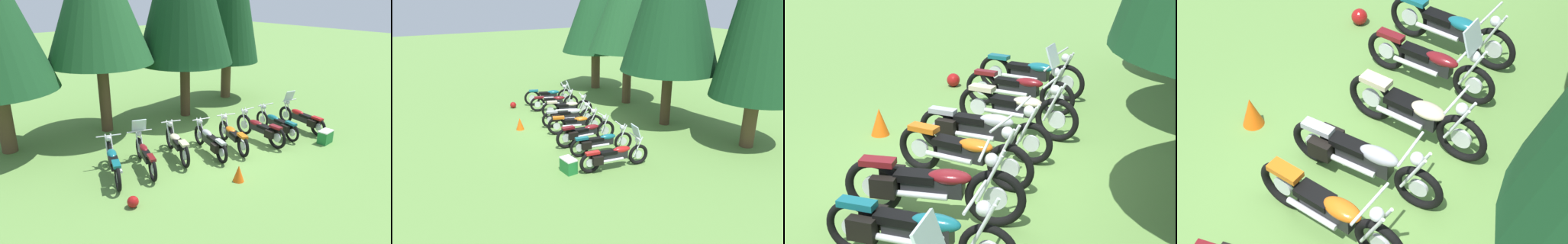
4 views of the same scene
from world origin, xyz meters
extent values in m
plane|color=#608C42|center=(0.00, 0.00, 0.00)|extent=(80.00, 80.00, 0.00)
torus|color=black|center=(-3.38, 1.23, 0.38)|extent=(0.35, 0.75, 0.76)
cylinder|color=silver|center=(-3.38, 1.23, 0.38)|extent=(0.15, 0.30, 0.30)
torus|color=black|center=(-3.92, -0.27, 0.38)|extent=(0.35, 0.75, 0.76)
cylinder|color=silver|center=(-3.92, -0.27, 0.38)|extent=(0.15, 0.30, 0.30)
cube|color=black|center=(-3.65, 0.48, 0.49)|extent=(0.47, 0.82, 0.24)
ellipsoid|color=#14606B|center=(-3.58, 0.69, 0.63)|extent=(0.45, 0.62, 0.18)
cube|color=black|center=(-3.73, 0.27, 0.60)|extent=(0.42, 0.58, 0.10)
cube|color=#14606B|center=(-3.90, -0.20, 0.74)|extent=(0.34, 0.48, 0.08)
cylinder|color=silver|center=(-3.47, 1.20, 0.68)|extent=(0.16, 0.33, 0.65)
cylinder|color=silver|center=(-3.32, 1.15, 0.68)|extent=(0.16, 0.33, 0.65)
cylinder|color=silver|center=(-3.42, 1.10, 1.02)|extent=(0.70, 0.28, 0.04)
sphere|color=silver|center=(-3.39, 1.19, 0.90)|extent=(0.22, 0.22, 0.17)
cylinder|color=silver|center=(-3.58, 0.27, 0.40)|extent=(0.35, 0.77, 0.08)
torus|color=black|center=(-2.44, 1.06, 0.35)|extent=(0.31, 0.69, 0.69)
cylinder|color=silver|center=(-2.44, 1.06, 0.35)|extent=(0.13, 0.27, 0.27)
torus|color=black|center=(-2.92, -0.43, 0.35)|extent=(0.31, 0.69, 0.69)
cylinder|color=silver|center=(-2.92, -0.43, 0.35)|extent=(0.13, 0.27, 0.27)
cube|color=black|center=(-2.68, 0.31, 0.45)|extent=(0.41, 0.79, 0.23)
ellipsoid|color=maroon|center=(-2.61, 0.52, 0.59)|extent=(0.38, 0.59, 0.18)
cube|color=black|center=(-2.75, 0.11, 0.56)|extent=(0.35, 0.55, 0.10)
cube|color=maroon|center=(-2.90, -0.35, 0.67)|extent=(0.29, 0.47, 0.08)
cylinder|color=silver|center=(-2.52, 1.02, 0.64)|extent=(0.15, 0.33, 0.65)
cylinder|color=silver|center=(-2.39, 0.98, 0.64)|extent=(0.15, 0.33, 0.65)
cylinder|color=silver|center=(-2.48, 0.92, 0.98)|extent=(0.75, 0.27, 0.04)
sphere|color=silver|center=(-2.45, 1.01, 0.86)|extent=(0.21, 0.21, 0.17)
cylinder|color=silver|center=(-2.63, 0.12, 0.37)|extent=(0.31, 0.76, 0.08)
cube|color=silver|center=(-2.48, 0.94, 1.16)|extent=(0.47, 0.28, 0.39)
torus|color=black|center=(-1.24, 1.06, 0.38)|extent=(0.35, 0.76, 0.76)
cylinder|color=silver|center=(-1.24, 1.06, 0.38)|extent=(0.14, 0.30, 0.30)
torus|color=black|center=(-1.72, -0.34, 0.38)|extent=(0.35, 0.76, 0.76)
cylinder|color=silver|center=(-1.72, -0.34, 0.38)|extent=(0.14, 0.30, 0.30)
cube|color=black|center=(-1.48, 0.36, 0.48)|extent=(0.46, 0.77, 0.22)
ellipsoid|color=beige|center=(-1.41, 0.55, 0.61)|extent=(0.45, 0.59, 0.17)
cube|color=black|center=(-1.54, 0.17, 0.58)|extent=(0.42, 0.55, 0.10)
cube|color=beige|center=(-1.69, -0.26, 0.74)|extent=(0.35, 0.49, 0.08)
cylinder|color=silver|center=(-1.34, 1.03, 0.68)|extent=(0.15, 0.33, 0.65)
cylinder|color=silver|center=(-1.17, 0.97, 0.68)|extent=(0.15, 0.33, 0.65)
cylinder|color=silver|center=(-1.28, 0.93, 1.02)|extent=(0.63, 0.25, 0.04)
sphere|color=silver|center=(-1.25, 1.01, 0.90)|extent=(0.22, 0.22, 0.17)
cylinder|color=silver|center=(-1.39, 0.16, 0.40)|extent=(0.31, 0.72, 0.08)
torus|color=black|center=(-0.27, 0.68, 0.34)|extent=(0.27, 0.69, 0.68)
cylinder|color=silver|center=(-0.27, 0.68, 0.34)|extent=(0.11, 0.27, 0.26)
torus|color=black|center=(-0.67, -0.84, 0.34)|extent=(0.27, 0.69, 0.68)
cylinder|color=silver|center=(-0.67, -0.84, 0.34)|extent=(0.11, 0.27, 0.26)
cube|color=black|center=(-0.47, -0.08, 0.46)|extent=(0.37, 0.80, 0.27)
ellipsoid|color=#9EA0A8|center=(-0.41, 0.13, 0.62)|extent=(0.36, 0.59, 0.21)
cube|color=black|center=(-0.52, -0.29, 0.59)|extent=(0.34, 0.56, 0.10)
cube|color=#9EA0A8|center=(-0.65, -0.76, 0.66)|extent=(0.27, 0.47, 0.08)
cylinder|color=silver|center=(-0.35, 0.64, 0.64)|extent=(0.13, 0.34, 0.65)
cylinder|color=silver|center=(-0.22, 0.61, 0.64)|extent=(0.13, 0.34, 0.65)
cylinder|color=silver|center=(-0.31, 0.55, 0.98)|extent=(0.63, 0.20, 0.04)
sphere|color=silver|center=(-0.28, 0.63, 0.86)|extent=(0.21, 0.21, 0.17)
cylinder|color=silver|center=(-0.40, -0.27, 0.36)|extent=(0.27, 0.77, 0.08)
cube|color=black|center=(-0.76, -0.61, 0.44)|extent=(0.22, 0.35, 0.26)
cube|color=black|center=(-0.48, -0.68, 0.44)|extent=(0.22, 0.35, 0.26)
torus|color=black|center=(0.66, 0.44, 0.36)|extent=(0.34, 0.71, 0.71)
cylinder|color=silver|center=(0.66, 0.44, 0.36)|extent=(0.14, 0.27, 0.27)
torus|color=black|center=(0.17, -0.95, 0.36)|extent=(0.34, 0.71, 0.71)
cylinder|color=silver|center=(0.17, -0.95, 0.36)|extent=(0.14, 0.27, 0.27)
cube|color=black|center=(0.42, -0.26, 0.45)|extent=(0.45, 0.76, 0.22)
ellipsoid|color=#D16014|center=(0.48, -0.06, 0.59)|extent=(0.43, 0.58, 0.17)
cube|color=black|center=(0.35, -0.45, 0.56)|extent=(0.40, 0.55, 0.10)
cube|color=#D16014|center=(0.19, -0.88, 0.69)|extent=(0.34, 0.48, 0.08)
cylinder|color=silver|center=(0.57, 0.41, 0.65)|extent=(0.15, 0.33, 0.65)
cylinder|color=silver|center=(0.72, 0.36, 0.65)|extent=(0.15, 0.33, 0.65)
cylinder|color=silver|center=(0.62, 0.31, 0.99)|extent=(0.66, 0.27, 0.04)
sphere|color=silver|center=(0.65, 0.39, 0.87)|extent=(0.22, 0.22, 0.17)
cylinder|color=silver|center=(0.49, -0.46, 0.38)|extent=(0.32, 0.72, 0.08)
torus|color=black|center=(1.60, 0.34, 0.38)|extent=(0.16, 0.77, 0.77)
cylinder|color=silver|center=(1.60, 0.34, 0.38)|extent=(0.07, 0.30, 0.30)
torus|color=black|center=(1.51, -1.23, 0.38)|extent=(0.16, 0.77, 0.77)
cylinder|color=silver|center=(1.51, -1.23, 0.38)|extent=(0.07, 0.30, 0.30)
cube|color=black|center=(1.56, -0.45, 0.48)|extent=(0.26, 0.79, 0.23)
ellipsoid|color=maroon|center=(1.57, -0.23, 0.62)|extent=(0.31, 0.57, 0.18)
cube|color=black|center=(1.54, -0.66, 0.59)|extent=(0.29, 0.53, 0.10)
cube|color=maroon|center=(1.51, -1.15, 0.74)|extent=(0.23, 0.45, 0.08)
cylinder|color=silver|center=(1.52, 0.28, 0.68)|extent=(0.06, 0.34, 0.65)
cylinder|color=silver|center=(1.68, 0.28, 0.68)|extent=(0.06, 0.34, 0.65)
cylinder|color=silver|center=(1.59, 0.20, 1.02)|extent=(0.61, 0.07, 0.04)
sphere|color=silver|center=(1.60, 0.29, 0.90)|extent=(0.18, 0.18, 0.17)
cylinder|color=silver|center=(1.68, -0.63, 0.40)|extent=(0.13, 0.78, 0.08)
cube|color=black|center=(1.35, -1.02, 0.48)|extent=(0.16, 0.33, 0.26)
cube|color=black|center=(1.69, -1.04, 0.48)|extent=(0.16, 0.33, 0.26)
torus|color=black|center=(2.40, -1.19, 0.33)|extent=(0.20, 0.67, 0.67)
cylinder|color=silver|center=(2.40, -1.19, 0.33)|extent=(0.09, 0.26, 0.26)
cube|color=black|center=(2.54, -0.40, 0.44)|extent=(0.31, 0.81, 0.24)
ellipsoid|color=#14606B|center=(2.57, -0.19, 0.58)|extent=(0.32, 0.59, 0.18)
cube|color=black|center=(2.50, -0.62, 0.55)|extent=(0.30, 0.56, 0.10)
cube|color=#14606B|center=(2.41, -1.12, 0.65)|extent=(0.24, 0.46, 0.08)
cylinder|color=silver|center=(2.60, 0.34, 0.63)|extent=(0.10, 0.34, 0.65)
cylinder|color=silver|center=(2.73, 0.31, 0.63)|extent=(0.10, 0.34, 0.65)
cylinder|color=silver|center=(2.65, 0.25, 0.97)|extent=(0.72, 0.16, 0.04)
sphere|color=silver|center=(2.67, 0.34, 0.85)|extent=(0.20, 0.20, 0.17)
cylinder|color=silver|center=(2.62, -0.60, 0.35)|extent=(0.21, 0.80, 0.08)
cube|color=black|center=(2.29, -0.97, 0.43)|extent=(0.19, 0.34, 0.26)
cube|color=black|center=(2.57, -1.02, 0.43)|extent=(0.19, 0.34, 0.26)
cube|color=silver|center=(3.80, 0.03, 1.15)|extent=(0.46, 0.22, 0.39)
cone|color=#EA590F|center=(-1.10, -1.98, 0.24)|extent=(0.32, 0.32, 0.48)
sphere|color=maroon|center=(-4.04, -1.22, 0.15)|extent=(0.29, 0.29, 0.29)
camera|label=1|loc=(-7.80, -8.14, 5.06)|focal=33.47mm
camera|label=2|loc=(12.23, -6.66, 5.22)|focal=33.82mm
camera|label=3|loc=(7.66, 0.98, 3.74)|focal=51.73mm
camera|label=4|loc=(4.26, 1.36, 5.85)|focal=52.24mm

